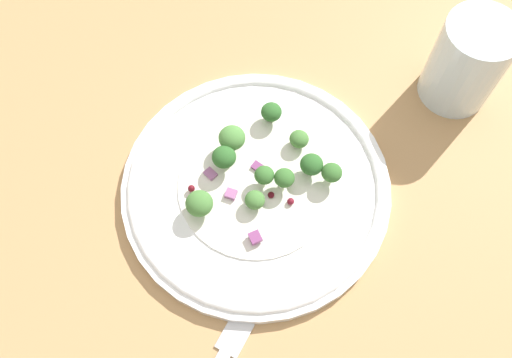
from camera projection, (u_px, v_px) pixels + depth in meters
ground_plane at (260, 201)px, 59.14cm from camera, size 180.00×180.00×2.00cm
plate at (256, 186)px, 57.83cm from camera, size 28.49×28.49×1.70cm
dressing_pool at (256, 185)px, 57.43cm from camera, size 16.53×16.53×0.20cm
broccoli_floret_0 at (255, 200)px, 55.35cm from camera, size 2.07×2.07×2.10cm
broccoli_floret_1 at (224, 157)px, 56.49cm from camera, size 2.53×2.53×2.57cm
broccoli_floret_2 at (332, 173)px, 55.93cm from camera, size 2.16×2.16×2.19cm
broccoli_floret_3 at (260, 174)px, 55.96cm from camera, size 2.07×2.07×2.10cm
broccoli_floret_4 at (232, 138)px, 57.28cm from camera, size 2.84×2.84×2.88cm
broccoli_floret_5 at (271, 112)px, 59.31cm from camera, size 2.29×2.29×2.31cm
broccoli_floret_6 at (199, 204)px, 54.71cm from camera, size 2.81×2.81×2.85cm
broccoli_floret_7 at (299, 139)px, 58.36cm from camera, size 2.09×2.09×2.12cm
broccoli_floret_8 at (312, 165)px, 56.44cm from camera, size 2.43×2.43×2.46cm
broccoli_floret_9 at (284, 178)px, 55.63cm from camera, size 2.13×2.13×2.16cm
cranberry_0 at (191, 188)px, 56.54cm from camera, size 0.74×0.74×0.74cm
cranberry_1 at (317, 160)px, 58.23cm from camera, size 0.72×0.72×0.72cm
cranberry_2 at (271, 195)px, 56.59cm from camera, size 0.71×0.71×0.71cm
cranberry_3 at (291, 202)px, 56.16cm from camera, size 0.73×0.73×0.73cm
cranberry_4 at (194, 200)px, 56.18cm from camera, size 0.71×0.71×0.71cm
cranberry_5 at (296, 140)px, 59.13cm from camera, size 0.70×0.70×0.70cm
onion_bit_0 at (231, 194)px, 56.55cm from camera, size 1.16×1.07×0.58cm
onion_bit_1 at (257, 167)px, 58.01cm from camera, size 1.34×1.21×0.35cm
onion_bit_2 at (237, 139)px, 59.19cm from camera, size 1.50×1.31×0.48cm
onion_bit_3 at (212, 171)px, 57.75cm from camera, size 1.55×1.41×0.33cm
onion_bit_4 at (255, 237)px, 54.28cm from camera, size 1.64×1.64×0.57cm
water_glass at (467, 62)px, 59.17cm from camera, size 7.94×7.94×10.66cm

